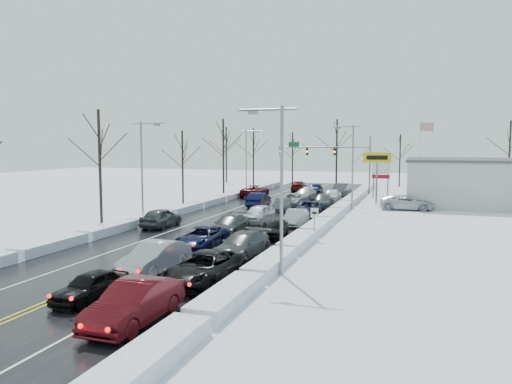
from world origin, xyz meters
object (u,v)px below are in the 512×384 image
(traffic_signal_mast, at_px, (334,154))
(flagpole, at_px, (420,151))
(dealership_building, at_px, (502,183))
(queued_car_0, at_px, (91,301))
(tires_plus_sign, at_px, (377,161))
(oncoming_car_0, at_px, (259,207))

(traffic_signal_mast, xyz_separation_m, flagpole, (11.72, 2.01, 0.45))
(flagpole, relative_size, dealership_building, 0.49)
(traffic_signal_mast, relative_size, flagpole, 1.33)
(flagpole, xyz_separation_m, queued_car_0, (-13.52, -55.09, -5.93))
(tires_plus_sign, xyz_separation_m, flagpole, (4.67, 14.01, 0.93))
(tires_plus_sign, relative_size, queued_car_0, 1.52)
(flagpole, height_order, oncoming_car_0, flagpole)
(oncoming_car_0, bearing_deg, tires_plus_sign, -152.45)
(dealership_building, relative_size, queued_car_0, 5.15)
(traffic_signal_mast, bearing_deg, flagpole, 9.73)
(tires_plus_sign, relative_size, oncoming_car_0, 1.25)
(flagpole, bearing_deg, queued_car_0, -103.79)
(oncoming_car_0, bearing_deg, queued_car_0, 93.09)
(traffic_signal_mast, relative_size, oncoming_car_0, 2.77)
(tires_plus_sign, height_order, flagpole, flagpole)
(traffic_signal_mast, xyz_separation_m, dealership_building, (20.53, -9.99, -2.82))
(traffic_signal_mast, xyz_separation_m, oncoming_car_0, (-5.11, -19.02, -5.48))
(dealership_building, relative_size, oncoming_car_0, 4.25)
(flagpole, relative_size, oncoming_car_0, 2.08)
(traffic_signal_mast, height_order, oncoming_car_0, traffic_signal_mast)
(tires_plus_sign, height_order, queued_car_0, tires_plus_sign)
(traffic_signal_mast, bearing_deg, tires_plus_sign, -59.54)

